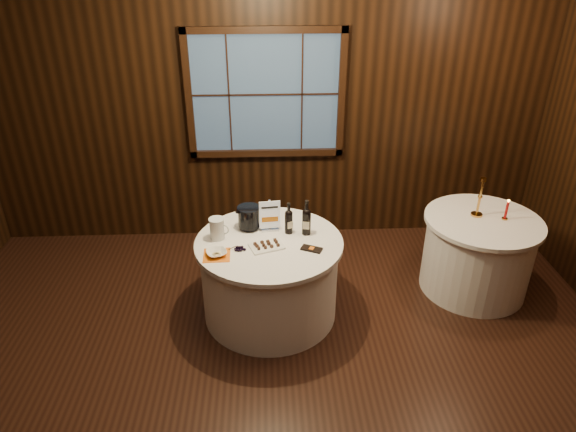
{
  "coord_description": "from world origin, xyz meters",
  "views": [
    {
      "loc": [
        -0.01,
        -2.78,
        3.05
      ],
      "look_at": [
        0.16,
        0.9,
        1.06
      ],
      "focal_mm": 32.0,
      "sensor_mm": 36.0,
      "label": 1
    }
  ],
  "objects_px": {
    "main_table": "(270,277)",
    "port_bottle_left": "(289,220)",
    "port_bottle_right": "(306,220)",
    "chocolate_box": "(312,249)",
    "red_candle": "(506,211)",
    "chocolate_plate": "(267,246)",
    "brass_candlestick": "(479,202)",
    "sign_stand": "(270,220)",
    "ice_bucket": "(249,217)",
    "glass_pitcher": "(217,228)",
    "grape_bunch": "(240,248)",
    "cracker_bowl": "(217,253)",
    "side_table": "(477,254)"
  },
  "relations": [
    {
      "from": "main_table",
      "to": "port_bottle_left",
      "type": "relative_size",
      "value": 4.39
    },
    {
      "from": "main_table",
      "to": "port_bottle_right",
      "type": "xyz_separation_m",
      "value": [
        0.33,
        0.11,
        0.52
      ]
    },
    {
      "from": "chocolate_box",
      "to": "red_candle",
      "type": "bearing_deg",
      "value": 38.3
    },
    {
      "from": "chocolate_plate",
      "to": "brass_candlestick",
      "type": "bearing_deg",
      "value": 13.57
    },
    {
      "from": "sign_stand",
      "to": "chocolate_plate",
      "type": "bearing_deg",
      "value": -102.56
    },
    {
      "from": "main_table",
      "to": "ice_bucket",
      "type": "height_order",
      "value": "ice_bucket"
    },
    {
      "from": "glass_pitcher",
      "to": "grape_bunch",
      "type": "bearing_deg",
      "value": -27.02
    },
    {
      "from": "chocolate_box",
      "to": "cracker_bowl",
      "type": "height_order",
      "value": "cracker_bowl"
    },
    {
      "from": "ice_bucket",
      "to": "sign_stand",
      "type": "bearing_deg",
      "value": -12.43
    },
    {
      "from": "main_table",
      "to": "sign_stand",
      "type": "xyz_separation_m",
      "value": [
        0.01,
        0.19,
        0.48
      ]
    },
    {
      "from": "grape_bunch",
      "to": "glass_pitcher",
      "type": "relative_size",
      "value": 0.81
    },
    {
      "from": "grape_bunch",
      "to": "red_candle",
      "type": "relative_size",
      "value": 0.77
    },
    {
      "from": "main_table",
      "to": "side_table",
      "type": "xyz_separation_m",
      "value": [
        2.0,
        0.3,
        0.0
      ]
    },
    {
      "from": "port_bottle_right",
      "to": "glass_pitcher",
      "type": "xyz_separation_m",
      "value": [
        -0.77,
        -0.04,
        -0.04
      ]
    },
    {
      "from": "cracker_bowl",
      "to": "glass_pitcher",
      "type": "bearing_deg",
      "value": 92.19
    },
    {
      "from": "port_bottle_left",
      "to": "glass_pitcher",
      "type": "relative_size",
      "value": 1.51
    },
    {
      "from": "ice_bucket",
      "to": "chocolate_box",
      "type": "xyz_separation_m",
      "value": [
        0.53,
        -0.39,
        -0.1
      ]
    },
    {
      "from": "main_table",
      "to": "port_bottle_left",
      "type": "distance_m",
      "value": 0.55
    },
    {
      "from": "main_table",
      "to": "grape_bunch",
      "type": "relative_size",
      "value": 8.19
    },
    {
      "from": "grape_bunch",
      "to": "port_bottle_left",
      "type": "bearing_deg",
      "value": 32.75
    },
    {
      "from": "ice_bucket",
      "to": "grape_bunch",
      "type": "relative_size",
      "value": 1.35
    },
    {
      "from": "port_bottle_right",
      "to": "chocolate_plate",
      "type": "xyz_separation_m",
      "value": [
        -0.35,
        -0.21,
        -0.12
      ]
    },
    {
      "from": "port_bottle_left",
      "to": "sign_stand",
      "type": "bearing_deg",
      "value": 140.08
    },
    {
      "from": "grape_bunch",
      "to": "sign_stand",
      "type": "bearing_deg",
      "value": 51.73
    },
    {
      "from": "main_table",
      "to": "glass_pitcher",
      "type": "distance_m",
      "value": 0.66
    },
    {
      "from": "cracker_bowl",
      "to": "main_table",
      "type": "bearing_deg",
      "value": 26.21
    },
    {
      "from": "sign_stand",
      "to": "brass_candlestick",
      "type": "relative_size",
      "value": 0.78
    },
    {
      "from": "ice_bucket",
      "to": "chocolate_plate",
      "type": "bearing_deg",
      "value": -65.23
    },
    {
      "from": "chocolate_plate",
      "to": "port_bottle_right",
      "type": "bearing_deg",
      "value": 30.89
    },
    {
      "from": "chocolate_box",
      "to": "cracker_bowl",
      "type": "relative_size",
      "value": 1.07
    },
    {
      "from": "ice_bucket",
      "to": "side_table",
      "type": "bearing_deg",
      "value": 1.92
    },
    {
      "from": "side_table",
      "to": "ice_bucket",
      "type": "height_order",
      "value": "ice_bucket"
    },
    {
      "from": "glass_pitcher",
      "to": "port_bottle_left",
      "type": "bearing_deg",
      "value": 24.98
    },
    {
      "from": "side_table",
      "to": "port_bottle_left",
      "type": "height_order",
      "value": "port_bottle_left"
    },
    {
      "from": "port_bottle_right",
      "to": "ice_bucket",
      "type": "distance_m",
      "value": 0.52
    },
    {
      "from": "main_table",
      "to": "side_table",
      "type": "bearing_deg",
      "value": 8.53
    },
    {
      "from": "grape_bunch",
      "to": "cracker_bowl",
      "type": "bearing_deg",
      "value": -158.14
    },
    {
      "from": "chocolate_plate",
      "to": "grape_bunch",
      "type": "distance_m",
      "value": 0.23
    },
    {
      "from": "side_table",
      "to": "grape_bunch",
      "type": "relative_size",
      "value": 6.91
    },
    {
      "from": "sign_stand",
      "to": "chocolate_plate",
      "type": "xyz_separation_m",
      "value": [
        -0.03,
        -0.29,
        -0.09
      ]
    },
    {
      "from": "sign_stand",
      "to": "red_candle",
      "type": "xyz_separation_m",
      "value": [
        2.18,
        0.1,
        -0.02
      ]
    },
    {
      "from": "brass_candlestick",
      "to": "ice_bucket",
      "type": "bearing_deg",
      "value": -176.04
    },
    {
      "from": "side_table",
      "to": "ice_bucket",
      "type": "relative_size",
      "value": 5.1
    },
    {
      "from": "chocolate_box",
      "to": "ice_bucket",
      "type": "bearing_deg",
      "value": 168.39
    },
    {
      "from": "main_table",
      "to": "cracker_bowl",
      "type": "distance_m",
      "value": 0.63
    },
    {
      "from": "port_bottle_left",
      "to": "brass_candlestick",
      "type": "distance_m",
      "value": 1.79
    },
    {
      "from": "port_bottle_left",
      "to": "cracker_bowl",
      "type": "distance_m",
      "value": 0.71
    },
    {
      "from": "chocolate_box",
      "to": "grape_bunch",
      "type": "xyz_separation_m",
      "value": [
        -0.6,
        0.02,
        0.01
      ]
    },
    {
      "from": "glass_pitcher",
      "to": "red_candle",
      "type": "bearing_deg",
      "value": 23.37
    },
    {
      "from": "side_table",
      "to": "brass_candlestick",
      "type": "relative_size",
      "value": 2.83
    }
  ]
}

